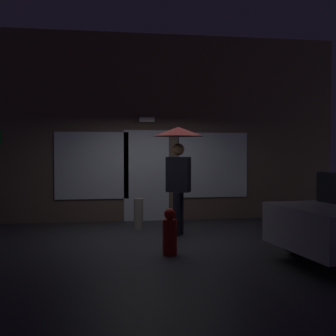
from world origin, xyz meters
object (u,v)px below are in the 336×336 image
at_px(person_with_umbrella, 178,153).
at_px(fire_hydrant, 170,233).
at_px(sidewalk_bollard, 139,214).
at_px(sidewalk_bollard_2, 178,211).

height_order(person_with_umbrella, fire_hydrant, person_with_umbrella).
bearing_deg(person_with_umbrella, sidewalk_bollard, -20.19).
bearing_deg(person_with_umbrella, sidewalk_bollard_2, -70.13).
xyz_separation_m(sidewalk_bollard_2, fire_hydrant, (-0.68, -3.01, 0.04)).
height_order(sidewalk_bollard, fire_hydrant, fire_hydrant).
xyz_separation_m(sidewalk_bollard, fire_hydrant, (0.27, -2.57, 0.02)).
height_order(sidewalk_bollard, sidewalk_bollard_2, sidewalk_bollard).
xyz_separation_m(sidewalk_bollard, sidewalk_bollard_2, (0.95, 0.44, -0.02)).
bearing_deg(sidewalk_bollard_2, fire_hydrant, -102.69).
xyz_separation_m(person_with_umbrella, sidewalk_bollard_2, (0.22, 1.30, -1.34)).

